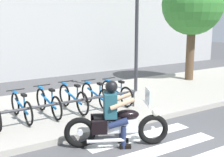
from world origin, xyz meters
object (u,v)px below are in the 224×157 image
(rider, at_px, (114,109))
(bicycle_5, at_px, (96,95))
(street_lamp, at_px, (137,16))
(motorcycle, at_px, (117,125))
(bicycle_4, at_px, (73,98))
(bicycle_2, at_px, (21,107))
(bicycle_3, at_px, (48,102))
(bicycle_6, at_px, (116,92))
(tree_near_rack, at_px, (193,5))
(bike_rack, at_px, (56,105))

(rider, height_order, bicycle_5, rider)
(rider, relative_size, street_lamp, 0.31)
(motorcycle, distance_m, bicycle_4, 2.37)
(bicycle_2, relative_size, bicycle_5, 1.00)
(bicycle_3, distance_m, bicycle_6, 2.18)
(bicycle_6, bearing_deg, bicycle_4, -179.96)
(bicycle_6, xyz_separation_m, street_lamp, (1.46, 0.94, 2.29))
(motorcycle, xyz_separation_m, tree_near_rack, (6.09, 3.72, 2.76))
(bicycle_4, relative_size, tree_near_rack, 0.38)
(bicycle_4, distance_m, tree_near_rack, 6.74)
(rider, distance_m, street_lamp, 4.88)
(rider, distance_m, bicycle_5, 2.51)
(rider, height_order, bike_rack, rider)
(bicycle_5, height_order, street_lamp, street_lamp)
(bicycle_3, height_order, street_lamp, street_lamp)
(motorcycle, relative_size, bicycle_4, 1.21)
(rider, height_order, bicycle_4, rider)
(bicycle_4, bearing_deg, bicycle_6, 0.04)
(bicycle_4, bearing_deg, bicycle_5, 0.03)
(motorcycle, distance_m, bicycle_5, 2.50)
(bicycle_2, xyz_separation_m, bicycle_3, (0.73, -0.00, 0.01))
(motorcycle, height_order, bicycle_3, motorcycle)
(bicycle_2, height_order, bicycle_5, bicycle_5)
(motorcycle, distance_m, bike_rack, 1.94)
(bicycle_5, bearing_deg, rider, -110.21)
(bicycle_2, height_order, bicycle_4, bicycle_4)
(bicycle_2, distance_m, tree_near_rack, 8.08)
(bicycle_3, xyz_separation_m, tree_near_rack, (6.75, 1.34, 2.73))
(bicycle_4, height_order, tree_near_rack, tree_near_rack)
(rider, bearing_deg, bicycle_6, 55.82)
(motorcycle, relative_size, bike_rack, 0.42)
(bicycle_6, bearing_deg, bike_rack, -165.72)
(bicycle_4, xyz_separation_m, bike_rack, (-0.73, -0.55, 0.06))
(bicycle_2, bearing_deg, tree_near_rack, 10.18)
(bicycle_2, relative_size, street_lamp, 0.35)
(street_lamp, bearing_deg, bicycle_6, -147.06)
(bicycle_6, height_order, bike_rack, bicycle_6)
(rider, bearing_deg, bike_rack, 108.42)
(rider, bearing_deg, bicycle_3, 104.26)
(rider, distance_m, tree_near_rack, 7.56)
(rider, xyz_separation_m, bicycle_2, (-1.32, 2.34, -0.35))
(bicycle_3, height_order, tree_near_rack, tree_near_rack)
(bicycle_6, xyz_separation_m, tree_near_rack, (4.57, 1.34, 2.74))
(bicycle_4, xyz_separation_m, street_lamp, (2.91, 0.94, 2.27))
(bike_rack, bearing_deg, rider, -71.58)
(bicycle_2, bearing_deg, bicycle_6, 0.00)
(bicycle_5, height_order, bicycle_6, bicycle_5)
(bicycle_5, distance_m, bicycle_6, 0.73)
(bicycle_2, xyz_separation_m, tree_near_rack, (7.48, 1.34, 2.74))
(motorcycle, height_order, rider, rider)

